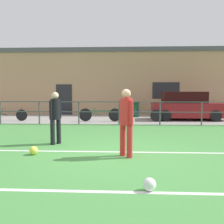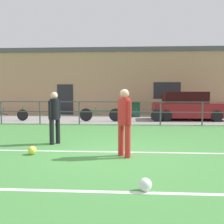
% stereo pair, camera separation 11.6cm
% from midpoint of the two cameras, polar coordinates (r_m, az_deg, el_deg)
% --- Properties ---
extents(ground, '(60.00, 44.00, 0.04)m').
position_cam_midpoint_polar(ground, '(6.93, 0.43, -9.49)').
color(ground, '#478C42').
extents(field_line_touchline, '(36.00, 0.11, 0.00)m').
position_cam_midpoint_polar(field_line_touchline, '(7.22, 0.56, -8.74)').
color(field_line_touchline, white).
rests_on(field_line_touchline, ground).
extents(field_line_hash, '(36.00, 0.11, 0.00)m').
position_cam_midpoint_polar(field_line_hash, '(4.52, -1.43, -17.11)').
color(field_line_hash, white).
rests_on(field_line_hash, ground).
extents(pavement_strip, '(48.00, 5.00, 0.02)m').
position_cam_midpoint_polar(pavement_strip, '(15.31, 2.19, -1.54)').
color(pavement_strip, gray).
rests_on(pavement_strip, ground).
extents(perimeter_fence, '(36.07, 0.07, 1.15)m').
position_cam_midpoint_polar(perimeter_fence, '(12.75, 1.92, 0.53)').
color(perimeter_fence, '#474C51').
rests_on(perimeter_fence, ground).
extents(clubhouse_facade, '(28.00, 2.56, 4.60)m').
position_cam_midpoint_polar(clubhouse_facade, '(18.92, 2.49, 6.64)').
color(clubhouse_facade, tan).
rests_on(clubhouse_facade, ground).
extents(player_goalkeeper, '(0.30, 0.39, 1.64)m').
position_cam_midpoint_polar(player_goalkeeper, '(8.31, -12.12, -0.56)').
color(player_goalkeeper, black).
rests_on(player_goalkeeper, ground).
extents(player_striker, '(0.35, 0.38, 1.72)m').
position_cam_midpoint_polar(player_striker, '(6.56, 3.23, -1.46)').
color(player_striker, red).
rests_on(player_striker, ground).
extents(soccer_ball_match, '(0.23, 0.23, 0.23)m').
position_cam_midpoint_polar(soccer_ball_match, '(4.56, 8.05, -15.50)').
color(soccer_ball_match, white).
rests_on(soccer_ball_match, ground).
extents(soccer_ball_spare, '(0.23, 0.23, 0.23)m').
position_cam_midpoint_polar(soccer_ball_spare, '(7.21, -16.67, -8.06)').
color(soccer_ball_spare, '#E5E04C').
rests_on(soccer_ball_spare, ground).
extents(parked_car_red, '(3.93, 1.83, 1.60)m').
position_cam_midpoint_polar(parked_car_red, '(15.35, 16.37, 1.16)').
color(parked_car_red, maroon).
rests_on(parked_car_red, pavement_strip).
extents(bicycle_parked_0, '(2.30, 0.04, 0.78)m').
position_cam_midpoint_polar(bicycle_parked_0, '(14.04, -2.28, -0.58)').
color(bicycle_parked_0, black).
rests_on(bicycle_parked_0, pavement_strip).
extents(bicycle_parked_1, '(2.28, 0.04, 0.74)m').
position_cam_midpoint_polar(bicycle_parked_1, '(13.99, 6.70, -0.73)').
color(bicycle_parked_1, black).
rests_on(bicycle_parked_1, pavement_strip).
extents(bicycle_parked_2, '(2.23, 0.04, 0.72)m').
position_cam_midpoint_polar(bicycle_parked_2, '(15.45, -21.62, -0.56)').
color(bicycle_parked_2, black).
rests_on(bicycle_parked_2, pavement_strip).
extents(trash_bin_0, '(0.53, 0.45, 0.94)m').
position_cam_midpoint_polar(trash_bin_0, '(16.46, 5.44, 0.58)').
color(trash_bin_0, '#194C28').
rests_on(trash_bin_0, pavement_strip).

